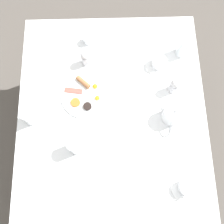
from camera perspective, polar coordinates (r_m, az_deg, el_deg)
The scene contains 17 objects.
ground_plane at distance 2.14m, azimuth 0.00°, elevation -5.58°, with size 8.00×8.00×0.00m, color #4C4742.
table at distance 1.51m, azimuth 0.00°, elevation -0.83°, with size 1.05×1.24×0.70m.
breakfast_plate at distance 1.49m, azimuth -5.72°, elevation 3.80°, with size 0.28×0.28×0.04m.
teapot_near at distance 1.43m, azimuth 13.16°, elevation -0.60°, with size 0.11×0.20×0.13m.
teacup_with_saucer_left at distance 1.42m, azimuth 15.87°, elevation -15.55°, with size 0.15×0.15×0.06m.
teacup_with_saucer_right at distance 1.57m, azimuth 10.09°, elevation 10.50°, with size 0.15×0.15×0.06m.
water_glass_tall at distance 1.36m, azimuth -8.05°, elevation -7.33°, with size 0.07×0.07×0.14m.
water_glass_short at distance 1.60m, azimuth 15.37°, elevation 13.42°, with size 0.07×0.07×0.12m.
wine_glass_spare at distance 1.45m, azimuth -17.56°, elevation -0.89°, with size 0.07×0.07×0.13m.
creamer_jug at distance 1.62m, azimuth -5.28°, elevation 15.56°, with size 0.08×0.06×0.06m.
pepper_grinder at distance 1.53m, azimuth -5.84°, elevation 11.72°, with size 0.05×0.05×0.12m.
salt_grinder at distance 1.49m, azimuth 13.40°, elevation 5.60°, with size 0.05×0.05×0.12m.
napkin_folded at distance 1.41m, azimuth 1.30°, elevation -8.33°, with size 0.16×0.19×0.01m.
fork_by_plate at distance 1.61m, azimuth -12.35°, elevation 10.48°, with size 0.16×0.08×0.00m.
knife_by_plate at distance 1.40m, azimuth -6.98°, elevation -17.10°, with size 0.16×0.18×0.00m.
spoon_for_tea at distance 1.48m, azimuth 3.51°, elevation 2.86°, with size 0.13×0.08×0.00m.
fork_spare at distance 1.63m, azimuth 3.61°, elevation 14.08°, with size 0.08×0.17×0.00m.
Camera 1 is at (0.01, 0.41, 2.10)m, focal length 42.00 mm.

